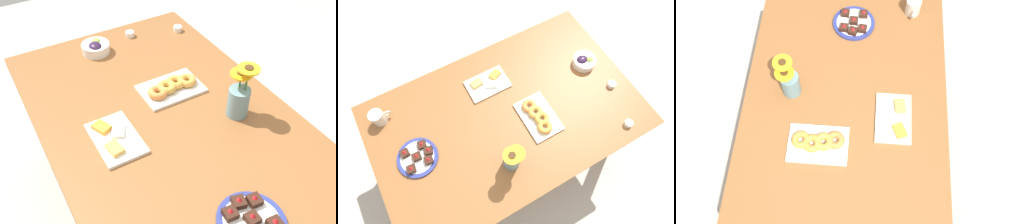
% 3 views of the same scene
% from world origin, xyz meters
% --- Properties ---
extents(ground_plane, '(6.00, 6.00, 0.00)m').
position_xyz_m(ground_plane, '(0.00, 0.00, 0.00)').
color(ground_plane, '#B7B2A8').
extents(dining_table, '(1.60, 1.00, 0.74)m').
position_xyz_m(dining_table, '(0.00, 0.00, 0.65)').
color(dining_table, brown).
rests_on(dining_table, ground_plane).
extents(coffee_mug, '(0.12, 0.08, 0.09)m').
position_xyz_m(coffee_mug, '(-0.66, 0.33, 0.79)').
color(coffee_mug, beige).
rests_on(coffee_mug, dining_table).
extents(grape_bowl, '(0.14, 0.14, 0.07)m').
position_xyz_m(grape_bowl, '(0.62, 0.07, 0.77)').
color(grape_bowl, white).
rests_on(grape_bowl, dining_table).
extents(cheese_platter, '(0.26, 0.17, 0.03)m').
position_xyz_m(cheese_platter, '(0.00, 0.24, 0.75)').
color(cheese_platter, white).
rests_on(cheese_platter, dining_table).
extents(croissant_platter, '(0.19, 0.28, 0.05)m').
position_xyz_m(croissant_platter, '(0.16, -0.11, 0.76)').
color(croissant_platter, white).
rests_on(croissant_platter, dining_table).
extents(jam_cup_honey, '(0.05, 0.05, 0.03)m').
position_xyz_m(jam_cup_honey, '(0.68, -0.15, 0.76)').
color(jam_cup_honey, white).
rests_on(jam_cup_honey, dining_table).
extents(jam_cup_berry, '(0.05, 0.05, 0.03)m').
position_xyz_m(jam_cup_berry, '(0.59, -0.40, 0.76)').
color(jam_cup_berry, white).
rests_on(jam_cup_berry, dining_table).
extents(dessert_plate, '(0.23, 0.23, 0.05)m').
position_xyz_m(dessert_plate, '(-0.55, 0.01, 0.75)').
color(dessert_plate, navy).
rests_on(dessert_plate, dining_table).
extents(flower_vase, '(0.12, 0.11, 0.24)m').
position_xyz_m(flower_vase, '(-0.12, -0.27, 0.82)').
color(flower_vase, '#6B939E').
rests_on(flower_vase, dining_table).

